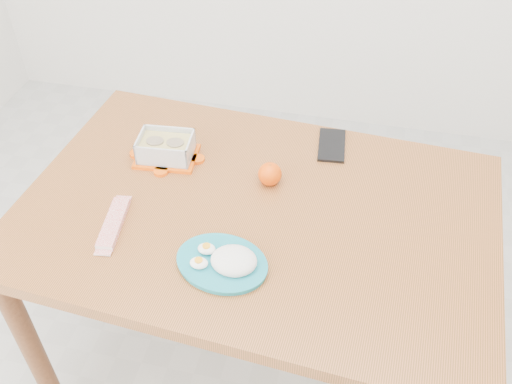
% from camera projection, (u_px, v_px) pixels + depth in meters
% --- Properties ---
extents(dining_table, '(1.33, 0.94, 0.75)m').
position_uv_depth(dining_table, '(256.00, 232.00, 1.60)').
color(dining_table, '#AD5B31').
rests_on(dining_table, ground).
extents(food_container, '(0.19, 0.15, 0.08)m').
position_uv_depth(food_container, '(166.00, 148.00, 1.67)').
color(food_container, '#FA5807').
rests_on(food_container, dining_table).
extents(orange_fruit, '(0.07, 0.07, 0.07)m').
position_uv_depth(orange_fruit, '(270.00, 174.00, 1.59)').
color(orange_fruit, '#F93F04').
rests_on(orange_fruit, dining_table).
extents(rice_plate, '(0.27, 0.27, 0.06)m').
position_uv_depth(rice_plate, '(226.00, 261.00, 1.37)').
color(rice_plate, teal).
rests_on(rice_plate, dining_table).
extents(candy_bar, '(0.07, 0.18, 0.02)m').
position_uv_depth(candy_bar, '(114.00, 223.00, 1.48)').
color(candy_bar, red).
rests_on(candy_bar, dining_table).
extents(smartphone, '(0.09, 0.17, 0.01)m').
position_uv_depth(smartphone, '(332.00, 145.00, 1.73)').
color(smartphone, black).
rests_on(smartphone, dining_table).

